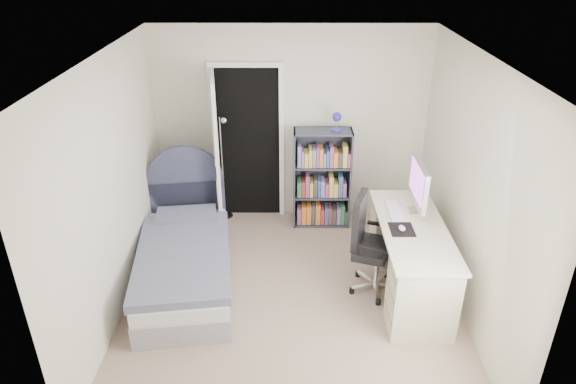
{
  "coord_description": "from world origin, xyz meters",
  "views": [
    {
      "loc": [
        -0.02,
        -4.35,
        3.43
      ],
      "look_at": [
        -0.03,
        0.16,
        1.15
      ],
      "focal_mm": 32.0,
      "sensor_mm": 36.0,
      "label": 1
    }
  ],
  "objects_px": {
    "bed": "(185,258)",
    "bookcase": "(322,183)",
    "nightstand": "(186,202)",
    "desk": "(410,256)",
    "floor_lamp": "(225,178)",
    "office_chair": "(370,240)"
  },
  "relations": [
    {
      "from": "bed",
      "to": "bookcase",
      "type": "height_order",
      "value": "bookcase"
    },
    {
      "from": "nightstand",
      "to": "desk",
      "type": "xyz_separation_m",
      "value": [
        2.56,
        -1.3,
        0.07
      ]
    },
    {
      "from": "floor_lamp",
      "to": "desk",
      "type": "distance_m",
      "value": 2.62
    },
    {
      "from": "bookcase",
      "to": "nightstand",
      "type": "bearing_deg",
      "value": -175.52
    },
    {
      "from": "nightstand",
      "to": "bookcase",
      "type": "distance_m",
      "value": 1.75
    },
    {
      "from": "nightstand",
      "to": "desk",
      "type": "distance_m",
      "value": 2.88
    },
    {
      "from": "nightstand",
      "to": "office_chair",
      "type": "bearing_deg",
      "value": -30.07
    },
    {
      "from": "floor_lamp",
      "to": "office_chair",
      "type": "distance_m",
      "value": 2.26
    },
    {
      "from": "bed",
      "to": "floor_lamp",
      "type": "xyz_separation_m",
      "value": [
        0.29,
        1.38,
        0.3
      ]
    },
    {
      "from": "nightstand",
      "to": "bookcase",
      "type": "xyz_separation_m",
      "value": [
        1.73,
        0.14,
        0.22
      ]
    },
    {
      "from": "office_chair",
      "to": "desk",
      "type": "bearing_deg",
      "value": -8.18
    },
    {
      "from": "floor_lamp",
      "to": "bookcase",
      "type": "bearing_deg",
      "value": -6.02
    },
    {
      "from": "nightstand",
      "to": "floor_lamp",
      "type": "bearing_deg",
      "value": 29.74
    },
    {
      "from": "nightstand",
      "to": "bookcase",
      "type": "height_order",
      "value": "bookcase"
    },
    {
      "from": "nightstand",
      "to": "desk",
      "type": "height_order",
      "value": "desk"
    },
    {
      "from": "bookcase",
      "to": "desk",
      "type": "distance_m",
      "value": 1.67
    },
    {
      "from": "bookcase",
      "to": "floor_lamp",
      "type": "bearing_deg",
      "value": 173.98
    },
    {
      "from": "office_chair",
      "to": "bookcase",
      "type": "bearing_deg",
      "value": 106.85
    },
    {
      "from": "floor_lamp",
      "to": "desk",
      "type": "xyz_separation_m",
      "value": [
        2.09,
        -1.57,
        -0.14
      ]
    },
    {
      "from": "floor_lamp",
      "to": "office_chair",
      "type": "bearing_deg",
      "value": -42.03
    },
    {
      "from": "bookcase",
      "to": "office_chair",
      "type": "xyz_separation_m",
      "value": [
        0.42,
        -1.38,
        0.01
      ]
    },
    {
      "from": "floor_lamp",
      "to": "bookcase",
      "type": "relative_size",
      "value": 0.93
    }
  ]
}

